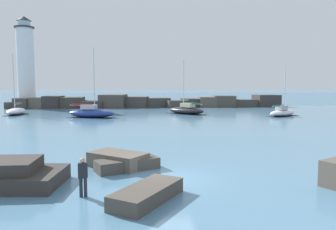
% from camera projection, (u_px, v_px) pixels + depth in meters
% --- Properties ---
extents(ground_plane, '(600.00, 600.00, 0.00)m').
position_uv_depth(ground_plane, '(169.00, 179.00, 15.95)').
color(ground_plane, teal).
extents(open_sea_beyond, '(400.00, 116.00, 0.01)m').
position_uv_depth(open_sea_beyond, '(140.00, 97.00, 125.97)').
color(open_sea_beyond, teal).
rests_on(open_sea_beyond, ground).
extents(breakwater_jetty, '(55.78, 6.58, 2.60)m').
position_uv_depth(breakwater_jetty, '(137.00, 102.00, 66.21)').
color(breakwater_jetty, '#423D38').
rests_on(breakwater_jetty, ground).
extents(lighthouse, '(4.46, 4.46, 17.97)m').
position_uv_depth(lighthouse, '(26.00, 67.00, 64.96)').
color(lighthouse, gray).
rests_on(lighthouse, ground).
extents(foreground_rocks, '(19.60, 9.06, 1.22)m').
position_uv_depth(foreground_rocks, '(134.00, 173.00, 15.13)').
color(foreground_rocks, brown).
rests_on(foreground_rocks, ground).
extents(sailboat_moored_0, '(5.82, 4.85, 7.73)m').
position_uv_depth(sailboat_moored_0, '(282.00, 112.00, 47.79)').
color(sailboat_moored_0, white).
rests_on(sailboat_moored_0, ground).
extents(sailboat_moored_1, '(7.15, 4.06, 9.70)m').
position_uv_depth(sailboat_moored_1, '(91.00, 113.00, 45.66)').
color(sailboat_moored_1, navy).
rests_on(sailboat_moored_1, ground).
extents(sailboat_moored_2, '(2.29, 5.51, 9.21)m').
position_uv_depth(sailboat_moored_2, '(16.00, 111.00, 50.22)').
color(sailboat_moored_2, white).
rests_on(sailboat_moored_2, ground).
extents(sailboat_moored_4, '(6.25, 6.76, 8.41)m').
position_uv_depth(sailboat_moored_4, '(186.00, 110.00, 51.24)').
color(sailboat_moored_4, black).
rests_on(sailboat_moored_4, ground).
extents(person_on_rocks, '(0.36, 0.22, 1.63)m').
position_uv_depth(person_on_rocks, '(83.00, 175.00, 13.29)').
color(person_on_rocks, '#282833').
rests_on(person_on_rocks, ground).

